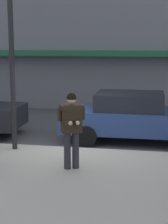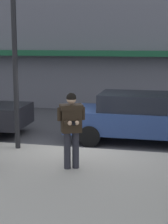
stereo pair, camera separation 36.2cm
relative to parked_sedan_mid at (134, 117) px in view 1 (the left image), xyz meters
The scene contains 6 objects.
ground_plane 2.18m from the parked_sedan_mid, 140.83° to the right, with size 80.00×80.00×0.00m, color #3D3D42.
sidewalk 4.24m from the parked_sedan_mid, 97.96° to the right, with size 32.00×5.30×0.14m, color #A8A399.
curb_paint_line 1.58m from the parked_sedan_mid, 115.08° to the right, with size 28.00×0.12×0.01m, color silver.
parked_sedan_mid is the anchor object (origin of this frame).
man_texting_on_phone 3.54m from the parked_sedan_mid, 111.31° to the right, with size 0.61×0.65×1.81m.
street_lamp_post 4.42m from the parked_sedan_mid, 148.82° to the right, with size 0.36×0.36×4.88m.
Camera 1 is at (2.12, -10.25, 3.08)m, focal length 60.00 mm.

